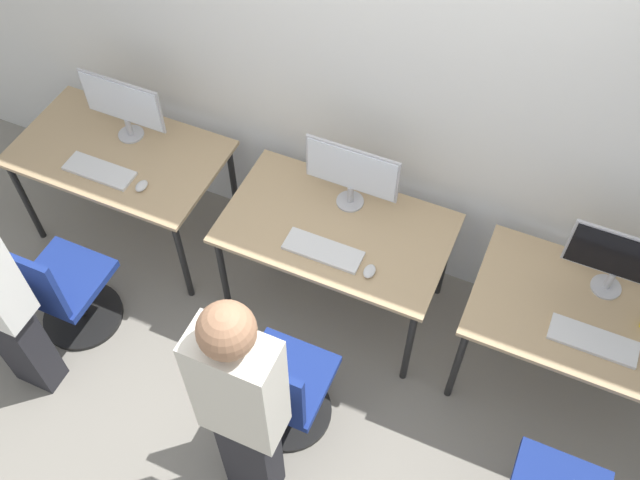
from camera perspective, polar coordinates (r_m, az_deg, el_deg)
name	(u,v)px	position (r m, az deg, el deg)	size (l,w,h in m)	color
ground_plane	(310,348)	(4.30, -0.80, -8.60)	(20.00, 20.00, 0.00)	gray
wall_back	(377,76)	(3.72, 4.58, 12.95)	(12.00, 0.05, 2.80)	silver
desk_left	(120,160)	(4.46, -15.70, 6.17)	(1.24, 0.74, 0.74)	tan
monitor_left	(123,105)	(4.33, -15.50, 10.39)	(0.53, 0.15, 0.42)	#B2B2B7
keyboard_left	(99,171)	(4.32, -17.23, 5.30)	(0.42, 0.15, 0.02)	silver
mouse_left	(142,186)	(4.16, -14.09, 4.23)	(0.06, 0.09, 0.03)	silver
office_chair_left	(62,292)	(4.33, -19.93, -3.92)	(0.48, 0.48, 0.88)	black
desk_center	(336,235)	(3.93, 1.31, 0.39)	(1.24, 0.74, 0.74)	tan
monitor_center	(352,173)	(3.81, 2.55, 5.41)	(0.53, 0.15, 0.42)	#B2B2B7
keyboard_center	(323,250)	(3.76, 0.25, -0.84)	(0.42, 0.15, 0.02)	silver
mouse_center	(369,271)	(3.68, 3.98, -2.51)	(0.06, 0.09, 0.03)	silver
office_chair_center	(282,392)	(3.78, -3.03, -12.03)	(0.48, 0.48, 0.88)	black
person_center	(242,408)	(3.13, -6.23, -13.19)	(0.36, 0.22, 1.69)	#232328
desk_right	(594,325)	(3.86, 21.06, -6.34)	(1.24, 0.74, 0.74)	tan
monitor_right	(621,260)	(3.74, 22.96, -1.49)	(0.53, 0.15, 0.42)	#B2B2B7
keyboard_right	(593,341)	(3.71, 21.02, -7.52)	(0.42, 0.15, 0.02)	silver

